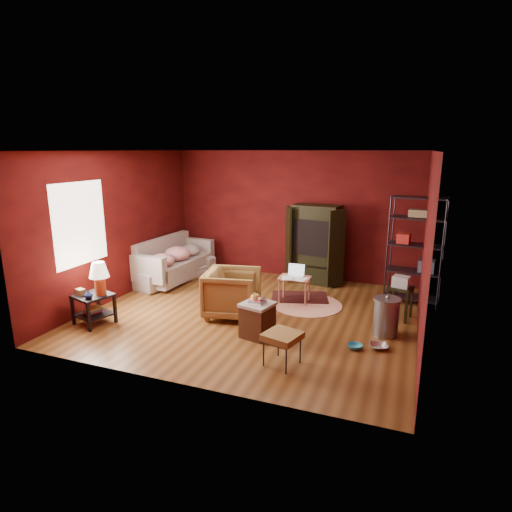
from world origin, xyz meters
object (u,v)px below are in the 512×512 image
Objects in this scene: side_table at (96,287)px; tv_armoire at (315,243)px; sofa at (173,264)px; hamper at (257,319)px; laptop_desk at (295,280)px; wire_shelving at (417,246)px; armchair at (232,291)px.

tv_armoire is (2.82, 3.52, 0.25)m from side_table.
sofa is 2.53m from side_table.
hamper is 1.70m from laptop_desk.
side_table is (0.12, -2.52, 0.24)m from sofa.
hamper is 3.40m from wire_shelving.
hamper is (2.77, -2.07, -0.10)m from sofa.
hamper is at bearing -95.74° from laptop_desk.
wire_shelving is at bearing -70.08° from sofa.
laptop_desk is at bearing -49.44° from armchair.
side_table is 1.67× the size of hamper.
sofa is 0.99× the size of wire_shelving.
wire_shelving is at bearing 48.20° from hamper.
laptop_desk is at bearing -82.09° from sofa.
sofa is 2.90m from laptop_desk.
armchair is 0.45× the size of wire_shelving.
side_table is 1.47× the size of laptop_desk.
sofa is 1.18× the size of tv_armoire.
laptop_desk reaches higher than hamper.
hamper is at bearing 9.65° from side_table.
wire_shelving is (2.03, -0.61, 0.22)m from tv_armoire.
sofa is at bearing -154.33° from tv_armoire.
side_table is at bearing -170.35° from hamper.
armchair reaches higher than sofa.
armchair reaches higher than laptop_desk.
tv_armoire reaches higher than laptop_desk.
tv_armoire is at bearing 170.77° from wire_shelving.
armchair is 1.32m from laptop_desk.
side_table is 4.52m from tv_armoire.
hamper is (0.70, -0.65, -0.17)m from armchair.
armchair is at bearing -130.04° from laptop_desk.
laptop_desk is 0.42× the size of tv_armoire.
side_table is 3.50m from laptop_desk.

